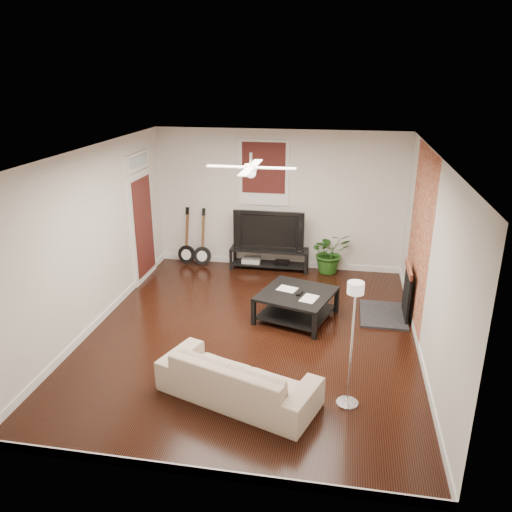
{
  "coord_description": "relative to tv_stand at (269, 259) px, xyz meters",
  "views": [
    {
      "loc": [
        1.29,
        -6.88,
        3.87
      ],
      "look_at": [
        0.0,
        0.4,
        1.15
      ],
      "focal_mm": 35.7,
      "sensor_mm": 36.0,
      "label": 1
    }
  ],
  "objects": [
    {
      "name": "brick_accent",
      "position": [
        2.63,
        -1.78,
        1.18
      ],
      "size": [
        0.02,
        2.2,
        2.8
      ],
      "primitive_type": "cube",
      "color": "#A04633",
      "rests_on": "floor"
    },
    {
      "name": "floor_lamp",
      "position": [
        1.63,
        -4.31,
        0.6
      ],
      "size": [
        0.34,
        0.34,
        1.64
      ],
      "primitive_type": null,
      "rotation": [
        0.0,
        0.0,
        -0.34
      ],
      "color": "silver",
      "rests_on": "floor"
    },
    {
      "name": "door_left",
      "position": [
        -2.31,
        -0.88,
        1.03
      ],
      "size": [
        0.08,
        1.0,
        2.5
      ],
      "primitive_type": "cube",
      "color": "white",
      "rests_on": "wall_left"
    },
    {
      "name": "ceiling_fan",
      "position": [
        0.15,
        -2.78,
        2.38
      ],
      "size": [
        1.24,
        1.24,
        0.32
      ],
      "primitive_type": null,
      "color": "white",
      "rests_on": "ceiling"
    },
    {
      "name": "potted_plant",
      "position": [
        1.22,
        0.04,
        0.2
      ],
      "size": [
        0.95,
        0.9,
        0.85
      ],
      "primitive_type": "imported",
      "rotation": [
        0.0,
        0.0,
        0.36
      ],
      "color": "#225217",
      "rests_on": "floor"
    },
    {
      "name": "guitar_left",
      "position": [
        -1.75,
        -0.03,
        0.39
      ],
      "size": [
        0.41,
        0.32,
        1.21
      ],
      "primitive_type": null,
      "rotation": [
        0.0,
        0.0,
        -0.15
      ],
      "color": "black",
      "rests_on": "floor"
    },
    {
      "name": "window_back",
      "position": [
        -0.15,
        0.19,
        1.73
      ],
      "size": [
        1.0,
        0.06,
        1.3
      ],
      "primitive_type": "cube",
      "color": "#38110F",
      "rests_on": "wall_back"
    },
    {
      "name": "sofa",
      "position": [
        0.28,
        -4.41,
        0.07
      ],
      "size": [
        2.15,
        1.41,
        0.59
      ],
      "primitive_type": "imported",
      "rotation": [
        0.0,
        0.0,
        2.8
      ],
      "color": "#C0AF90",
      "rests_on": "floor"
    },
    {
      "name": "fireplace",
      "position": [
        2.35,
        -1.78,
        0.24
      ],
      "size": [
        0.8,
        1.1,
        0.92
      ],
      "primitive_type": "cube",
      "color": "black",
      "rests_on": "floor"
    },
    {
      "name": "guitar_right",
      "position": [
        -1.4,
        -0.06,
        0.39
      ],
      "size": [
        0.39,
        0.28,
        1.21
      ],
      "primitive_type": null,
      "rotation": [
        0.0,
        0.0,
        -0.05
      ],
      "color": "black",
      "rests_on": "floor"
    },
    {
      "name": "tv",
      "position": [
        0.0,
        0.02,
        0.63
      ],
      "size": [
        1.42,
        0.19,
        0.82
      ],
      "primitive_type": "imported",
      "color": "black",
      "rests_on": "tv_stand"
    },
    {
      "name": "tv_stand",
      "position": [
        0.0,
        0.0,
        0.0
      ],
      "size": [
        1.58,
        0.42,
        0.44
      ],
      "primitive_type": "cube",
      "color": "black",
      "rests_on": "floor"
    },
    {
      "name": "coffee_table",
      "position": [
        0.77,
        -2.12,
        0.01
      ],
      "size": [
        1.38,
        1.38,
        0.46
      ],
      "primitive_type": "cube",
      "rotation": [
        0.0,
        0.0,
        -0.3
      ],
      "color": "black",
      "rests_on": "floor"
    },
    {
      "name": "room",
      "position": [
        0.15,
        -2.78,
        1.18
      ],
      "size": [
        5.01,
        6.01,
        2.81
      ],
      "color": "black",
      "rests_on": "ground"
    }
  ]
}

